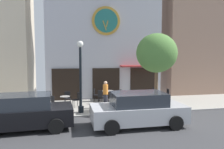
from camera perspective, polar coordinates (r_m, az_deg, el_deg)
name	(u,v)px	position (r m, az deg, el deg)	size (l,w,h in m)	color
ground_plane	(125,117)	(11.82, 3.31, -11.05)	(25.29, 10.06, 0.13)	#9E998E
clock_building	(104,23)	(17.53, -2.23, 13.34)	(8.74, 3.51, 11.21)	#B2B2BC
neighbor_building_right	(196,23)	(21.33, 21.23, 12.48)	(6.45, 3.78, 12.27)	#9E7A66
street_lamp	(81,77)	(12.37, -8.24, -0.53)	(0.36, 0.36, 4.05)	black
street_tree	(157,53)	(12.91, 11.63, 5.46)	(2.39, 2.15, 4.52)	brown
cafe_table_center	(65,100)	(13.75, -12.19, -6.66)	(0.60, 0.60, 0.75)	black
cafe_table_center_left	(108,93)	(15.44, -1.12, -4.96)	(0.79, 0.79, 0.76)	black
cafe_table_rightmost	(156,95)	(15.45, 11.41, -5.34)	(0.63, 0.63, 0.74)	black
cafe_chair_right_end	(77,99)	(14.01, -9.14, -6.22)	(0.49, 0.49, 0.90)	black
cafe_chair_facing_wall	(101,96)	(14.79, -2.89, -5.57)	(0.56, 0.56, 0.90)	black
cafe_chair_curbside	(67,97)	(14.59, -11.58, -5.81)	(0.41, 0.41, 0.90)	black
cafe_chair_near_lamp	(155,93)	(16.31, 11.22, -4.66)	(0.52, 0.52, 0.90)	black
cafe_chair_near_tree	(53,102)	(13.33, -15.11, -6.91)	(0.57, 0.57, 0.90)	black
cafe_chair_by_entrance	(167,94)	(15.82, 14.08, -5.02)	(0.43, 0.43, 0.90)	black
cafe_chair_under_awning	(96,94)	(15.49, -4.34, -5.09)	(0.50, 0.50, 0.90)	black
cafe_chair_mid_row	(118,95)	(15.11, 1.71, -5.33)	(0.56, 0.56, 0.90)	black
pedestrian_orange	(105,94)	(13.52, -1.71, -5.14)	(0.45, 0.45, 1.67)	#2D2D38
parked_car_black	(22,112)	(10.41, -22.42, -9.17)	(4.40, 2.22, 1.55)	black
parked_car_silver	(138,110)	(10.21, 6.85, -9.10)	(4.31, 2.04, 1.55)	#B7BABF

